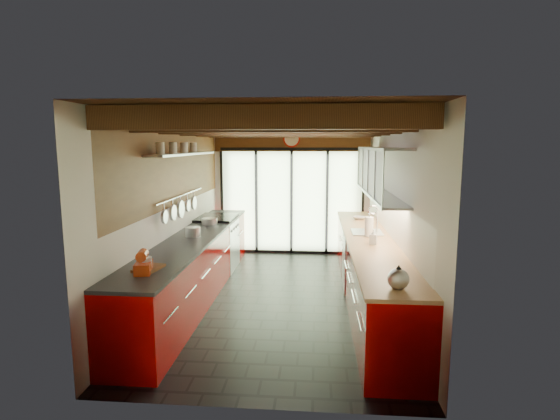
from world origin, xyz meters
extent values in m
plane|color=black|center=(0.00, 0.00, 0.00)|extent=(5.50, 5.50, 0.00)
plane|color=silver|center=(0.00, 2.75, 1.30)|extent=(3.20, 0.00, 3.20)
plane|color=silver|center=(0.00, -2.75, 1.30)|extent=(3.20, 0.00, 3.20)
plane|color=silver|center=(-1.60, 0.00, 1.30)|extent=(0.00, 5.50, 5.50)
plane|color=silver|center=(1.60, 0.00, 1.30)|extent=(0.00, 5.50, 5.50)
plane|color=#472814|center=(0.00, 0.00, 2.60)|extent=(5.50, 5.50, 0.00)
cube|color=#593316|center=(0.00, -2.25, 2.48)|extent=(3.14, 0.14, 0.22)
cube|color=#593316|center=(0.00, -1.35, 2.48)|extent=(3.14, 0.14, 0.22)
cube|color=#593316|center=(0.00, -0.45, 2.48)|extent=(3.14, 0.14, 0.22)
cube|color=#593316|center=(0.00, 0.45, 2.48)|extent=(3.14, 0.14, 0.22)
cube|color=#593316|center=(0.00, 1.35, 2.48)|extent=(3.14, 0.14, 0.22)
cube|color=#593316|center=(0.00, 2.25, 2.48)|extent=(3.14, 0.14, 0.22)
cube|color=brown|center=(0.00, 2.71, 2.35)|extent=(3.14, 0.06, 0.50)
plane|color=brown|center=(-1.57, 0.20, 1.98)|extent=(0.00, 4.90, 4.90)
plane|color=#C6EAAD|center=(0.00, 2.73, 1.08)|extent=(2.90, 0.00, 2.90)
cube|color=black|center=(-1.45, 2.72, 1.07)|extent=(0.05, 0.04, 2.15)
cube|color=black|center=(1.45, 2.72, 1.07)|extent=(0.05, 0.04, 2.15)
cube|color=black|center=(0.00, 2.69, 1.07)|extent=(0.06, 0.05, 2.15)
cube|color=black|center=(0.00, 2.69, 2.15)|extent=(2.90, 0.05, 0.06)
cylinder|color=red|center=(0.00, 2.67, 2.35)|extent=(0.34, 0.04, 0.34)
cylinder|color=beige|center=(0.00, 2.65, 2.35)|extent=(0.28, 0.02, 0.28)
cube|color=#9D0100|center=(-1.28, 0.00, 0.44)|extent=(0.65, 5.00, 0.88)
cube|color=black|center=(-1.28, 0.00, 0.90)|extent=(0.68, 5.00, 0.04)
cube|color=silver|center=(-1.28, 1.45, 0.44)|extent=(0.66, 0.90, 0.90)
cube|color=black|center=(-1.28, 1.45, 0.93)|extent=(0.65, 0.90, 0.06)
cube|color=#9D0100|center=(1.28, 0.00, 0.44)|extent=(0.65, 5.00, 0.88)
cube|color=tan|center=(1.28, 0.00, 0.90)|extent=(0.68, 5.00, 0.04)
cube|color=white|center=(0.95, 0.40, 0.44)|extent=(0.02, 0.60, 0.84)
cube|color=silver|center=(1.28, 0.40, 0.93)|extent=(0.45, 0.52, 0.02)
cylinder|color=silver|center=(1.42, 0.40, 1.10)|extent=(0.02, 0.02, 0.34)
torus|color=silver|center=(1.36, 0.40, 1.27)|extent=(0.14, 0.02, 0.14)
plane|color=silver|center=(1.26, 0.30, 1.85)|extent=(0.00, 3.00, 3.00)
cube|color=#9EA0A5|center=(1.43, 0.30, 1.51)|extent=(0.34, 3.00, 0.03)
cube|color=#9EA0A5|center=(1.43, 0.30, 2.19)|extent=(0.34, 3.00, 0.03)
cylinder|color=silver|center=(-1.54, 0.30, 1.47)|extent=(0.02, 2.20, 0.02)
cube|color=silver|center=(-1.45, 0.20, 2.10)|extent=(0.28, 2.60, 0.03)
cylinder|color=silver|center=(-1.50, -0.60, 1.29)|extent=(0.04, 0.18, 0.18)
cylinder|color=silver|center=(-1.50, -0.25, 1.29)|extent=(0.04, 0.22, 0.22)
cylinder|color=silver|center=(-1.50, 0.10, 1.29)|extent=(0.04, 0.26, 0.26)
cylinder|color=silver|center=(-1.50, 0.45, 1.29)|extent=(0.04, 0.18, 0.18)
cylinder|color=silver|center=(-1.50, 0.80, 1.29)|extent=(0.04, 0.22, 0.22)
cube|color=red|center=(-1.27, -1.91, 0.98)|extent=(0.21, 0.30, 0.12)
cylinder|color=red|center=(-1.27, -1.93, 1.12)|extent=(0.14, 0.20, 0.11)
cylinder|color=silver|center=(-1.27, -1.87, 1.02)|extent=(0.16, 0.16, 0.12)
cylinder|color=silver|center=(-1.27, -0.09, 0.99)|extent=(0.24, 0.24, 0.14)
cylinder|color=silver|center=(-1.27, 0.90, 0.97)|extent=(0.30, 0.30, 0.10)
cube|color=brown|center=(-1.27, -1.78, 0.93)|extent=(0.28, 0.36, 0.03)
sphere|color=silver|center=(1.27, -2.19, 1.02)|extent=(0.21, 0.21, 0.20)
cone|color=black|center=(1.27, -2.19, 1.13)|extent=(0.08, 0.08, 0.05)
cylinder|color=silver|center=(1.27, -2.08, 1.03)|extent=(0.03, 0.08, 0.04)
cylinder|color=white|center=(1.27, 0.12, 1.06)|extent=(0.13, 0.13, 0.28)
cylinder|color=silver|center=(1.27, 0.12, 1.23)|extent=(0.03, 0.03, 0.05)
imported|color=silver|center=(1.27, -0.38, 1.02)|extent=(0.11, 0.12, 0.21)
imported|color=silver|center=(1.27, 1.58, 0.95)|extent=(0.28, 0.28, 0.05)
camera|label=1|loc=(0.50, -6.16, 2.24)|focal=28.00mm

